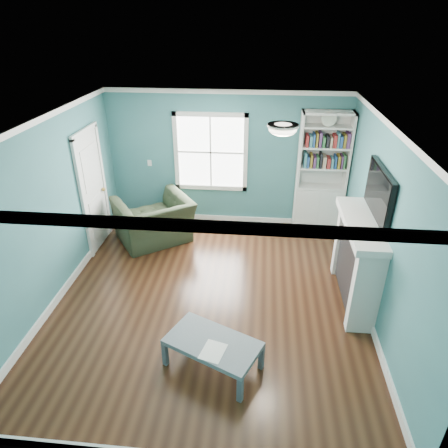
{
  "coord_description": "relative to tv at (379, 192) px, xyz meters",
  "views": [
    {
      "loc": [
        0.66,
        -4.73,
        3.79
      ],
      "look_at": [
        0.16,
        0.4,
        1.05
      ],
      "focal_mm": 32.0,
      "sensor_mm": 36.0,
      "label": 1
    }
  ],
  "objects": [
    {
      "name": "door",
      "position": [
        -4.42,
        1.2,
        -0.65
      ],
      "size": [
        0.12,
        0.98,
        2.17
      ],
      "color": "silver",
      "rests_on": "ground"
    },
    {
      "name": "trim",
      "position": [
        -2.2,
        -0.2,
        -0.49
      ],
      "size": [
        4.5,
        5.0,
        2.6
      ],
      "color": "white",
      "rests_on": "ground"
    },
    {
      "name": "ceiling_fixture",
      "position": [
        -1.3,
        -0.1,
        0.82
      ],
      "size": [
        0.38,
        0.38,
        0.15
      ],
      "color": "white",
      "rests_on": "room_walls"
    },
    {
      "name": "tv",
      "position": [
        0.0,
        0.0,
        0.0
      ],
      "size": [
        0.06,
        1.1,
        0.65
      ],
      "primitive_type": "cube",
      "color": "black",
      "rests_on": "fireplace"
    },
    {
      "name": "paper_sheet",
      "position": [
        -1.98,
        -1.65,
        -1.33
      ],
      "size": [
        0.32,
        0.37,
        0.0
      ],
      "primitive_type": "cube",
      "rotation": [
        0.0,
        0.0,
        -0.27
      ],
      "color": "white",
      "rests_on": "coffee_table"
    },
    {
      "name": "light_switch",
      "position": [
        -3.7,
        2.28,
        -0.52
      ],
      "size": [
        0.08,
        0.01,
        0.12
      ],
      "primitive_type": "cube",
      "color": "white",
      "rests_on": "room_walls"
    },
    {
      "name": "window",
      "position": [
        -2.5,
        2.29,
        -0.27
      ],
      "size": [
        1.4,
        0.06,
        1.5
      ],
      "color": "white",
      "rests_on": "room_walls"
    },
    {
      "name": "fireplace",
      "position": [
        -0.12,
        0.0,
        -1.09
      ],
      "size": [
        0.44,
        1.58,
        1.3
      ],
      "color": "black",
      "rests_on": "ground"
    },
    {
      "name": "room_walls",
      "position": [
        -2.2,
        -0.2,
        -0.14
      ],
      "size": [
        5.0,
        5.0,
        5.0
      ],
      "color": "#366B72",
      "rests_on": "ground"
    },
    {
      "name": "coffee_table",
      "position": [
        -2.01,
        -1.5,
        -1.38
      ],
      "size": [
        1.23,
        0.99,
        0.39
      ],
      "rotation": [
        0.0,
        0.0,
        -0.43
      ],
      "color": "#454B53",
      "rests_on": "ground"
    },
    {
      "name": "bookshelf",
      "position": [
        -0.43,
        2.1,
        -0.8
      ],
      "size": [
        0.9,
        0.35,
        2.31
      ],
      "color": "silver",
      "rests_on": "ground"
    },
    {
      "name": "recliner",
      "position": [
        -3.45,
        1.4,
        -1.17
      ],
      "size": [
        1.51,
        1.41,
        1.11
      ],
      "primitive_type": "imported",
      "rotation": [
        0.0,
        0.0,
        -2.52
      ],
      "color": "black",
      "rests_on": "ground"
    },
    {
      "name": "floor",
      "position": [
        -2.2,
        -0.2,
        -1.72
      ],
      "size": [
        5.0,
        5.0,
        0.0
      ],
      "primitive_type": "plane",
      "color": "black",
      "rests_on": "ground"
    }
  ]
}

